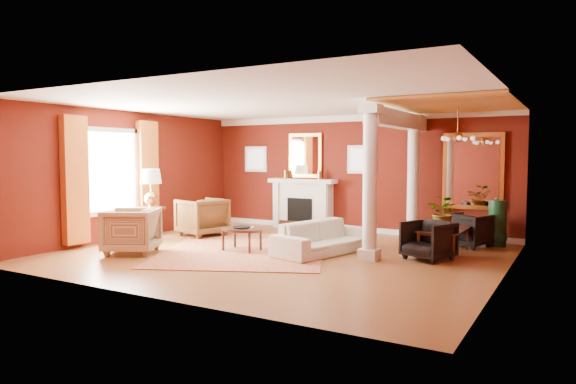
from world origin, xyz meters
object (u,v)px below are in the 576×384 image
Objects in this scene: side_table at (151,192)px; dining_table at (446,234)px; sofa at (323,232)px; armchair_leopard at (202,215)px; coffee_table at (242,231)px; armchair_stripe at (131,229)px.

dining_table is (6.07, 1.66, -0.70)m from side_table.
armchair_leopard is at bearing 95.02° from sofa.
dining_table is (5.51, 0.59, -0.11)m from armchair_leopard.
armchair_leopard is 2.25m from coffee_table.
sofa is 1.34× the size of side_table.
sofa is at bearing 96.47° from armchair_leopard.
sofa reaches higher than coffee_table.
sofa is 2.17× the size of armchair_leopard.
armchair_leopard is 1.02× the size of armchair_stripe.
dining_table is (5.29, 2.99, -0.10)m from armchair_stripe.
coffee_table is (1.94, -1.13, -0.08)m from armchair_leopard.
coffee_table is 0.56× the size of side_table.
coffee_table is at bearing 75.62° from armchair_leopard.
armchair_stripe is at bearing -143.81° from coffee_table.
armchair_leopard reaches higher than coffee_table.
coffee_table is at bearing 97.71° from armchair_stripe.
armchair_stripe is 1.65m from side_table.
armchair_stripe is (0.22, -2.40, -0.01)m from armchair_leopard.
armchair_leopard reaches higher than sofa.
armchair_stripe is at bearing 119.65° from dining_table.
dining_table is at bearing 90.96° from armchair_stripe.
sofa is at bearing 20.11° from coffee_table.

